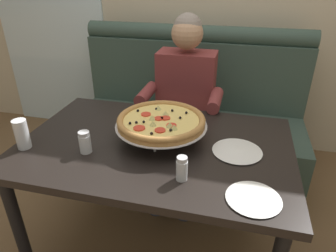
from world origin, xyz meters
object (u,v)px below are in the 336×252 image
object	(u,v)px
dining_table	(155,156)
drinking_glass	(22,136)
shaker_parmesan	(182,170)
shaker_oregano	(85,143)
plate_near_left	(237,150)
diner_main	(183,100)
plate_near_right	(254,197)
pizza	(161,121)
booth_bench	(187,123)

from	to	relation	value
dining_table	drinking_glass	world-z (taller)	drinking_glass
shaker_parmesan	shaker_oregano	world-z (taller)	same
dining_table	plate_near_left	distance (m)	0.42
diner_main	plate_near_right	world-z (taller)	diner_main
dining_table	plate_near_left	xyz separation A→B (m)	(0.41, 0.01, 0.09)
shaker_parmesan	shaker_oregano	size ratio (longest dim) A/B	1.00
pizza	booth_bench	bearing A→B (deg)	91.44
pizza	plate_near_right	xyz separation A→B (m)	(0.46, -0.36, -0.09)
booth_bench	diner_main	world-z (taller)	diner_main
dining_table	booth_bench	bearing A→B (deg)	90.00
diner_main	shaker_parmesan	distance (m)	0.93
booth_bench	shaker_parmesan	size ratio (longest dim) A/B	16.48
dining_table	shaker_oregano	distance (m)	0.36
shaker_oregano	plate_near_right	xyz separation A→B (m)	(0.78, -0.15, -0.04)
diner_main	shaker_parmesan	bearing A→B (deg)	-78.86
dining_table	shaker_oregano	world-z (taller)	shaker_oregano
plate_near_left	drinking_glass	xyz separation A→B (m)	(-1.02, -0.21, 0.05)
drinking_glass	shaker_parmesan	bearing A→B (deg)	-4.30
shaker_oregano	diner_main	bearing A→B (deg)	68.97
pizza	plate_near_right	world-z (taller)	pizza
booth_bench	drinking_glass	distance (m)	1.33
shaker_parmesan	drinking_glass	xyz separation A→B (m)	(-0.80, 0.06, 0.02)
plate_near_left	dining_table	bearing A→B (deg)	-177.92
booth_bench	shaker_oregano	distance (m)	1.18
plate_near_left	drinking_glass	size ratio (longest dim) A/B	1.61
shaker_parmesan	plate_near_left	xyz separation A→B (m)	(0.22, 0.27, -0.04)
booth_bench	shaker_parmesan	distance (m)	1.25
pizza	plate_near_left	bearing A→B (deg)	-4.18
pizza	drinking_glass	bearing A→B (deg)	-159.18
diner_main	shaker_oregano	world-z (taller)	diner_main
diner_main	plate_near_left	distance (m)	0.75
booth_bench	dining_table	world-z (taller)	booth_bench
diner_main	shaker_parmesan	xyz separation A→B (m)	(0.18, -0.91, 0.07)
booth_bench	plate_near_left	distance (m)	1.05
plate_near_left	shaker_oregano	bearing A→B (deg)	-165.95
plate_near_right	shaker_oregano	bearing A→B (deg)	168.88
booth_bench	plate_near_left	bearing A→B (deg)	-65.60
dining_table	diner_main	world-z (taller)	diner_main
dining_table	shaker_parmesan	world-z (taller)	shaker_parmesan
diner_main	plate_near_right	distance (m)	1.08
shaker_parmesan	pizza	bearing A→B (deg)	119.44
shaker_oregano	booth_bench	bearing A→B (deg)	74.52
pizza	drinking_glass	xyz separation A→B (m)	(-0.63, -0.24, -0.04)
drinking_glass	pizza	bearing A→B (deg)	20.82
booth_bench	dining_table	bearing A→B (deg)	-90.00
dining_table	plate_near_right	distance (m)	0.59
shaker_oregano	plate_near_right	size ratio (longest dim) A/B	0.51
drinking_glass	plate_near_right	bearing A→B (deg)	-6.14
dining_table	diner_main	bearing A→B (deg)	88.82
booth_bench	dining_table	xyz separation A→B (m)	(0.00, -0.92, 0.26)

